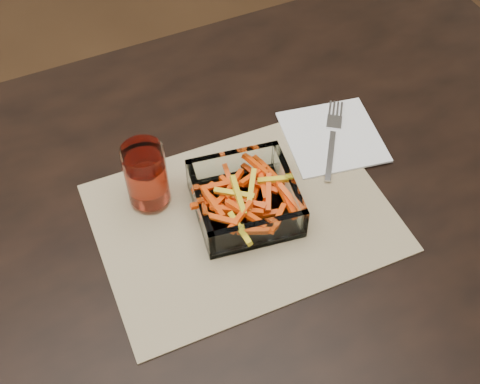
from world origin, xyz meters
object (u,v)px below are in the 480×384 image
dining_table (180,256)px  tumbler (147,178)px  glass_bowl (245,200)px  fork (333,136)px

dining_table → tumbler: 0.16m
dining_table → tumbler: tumbler is taller
glass_bowl → fork: (0.20, 0.08, -0.02)m
glass_bowl → tumbler: size_ratio=1.50×
fork → glass_bowl: bearing=-124.7°
dining_table → fork: fork is taller
glass_bowl → fork: bearing=20.4°
tumbler → fork: 0.34m
glass_bowl → fork: size_ratio=1.05×
dining_table → fork: size_ratio=9.66×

